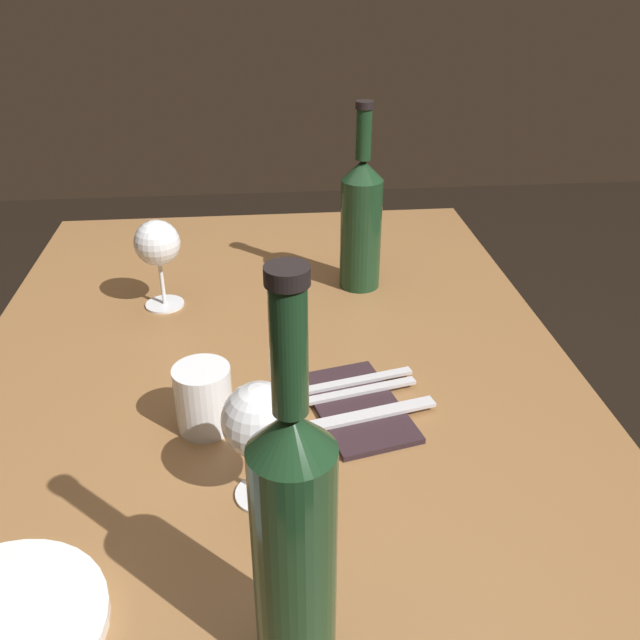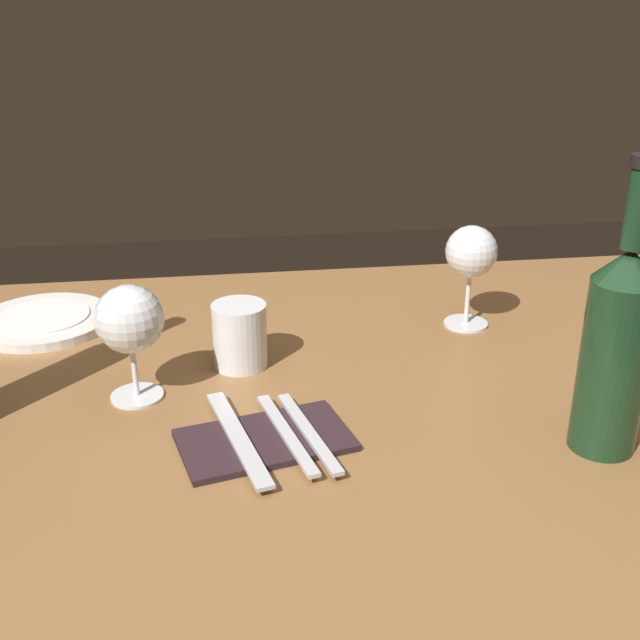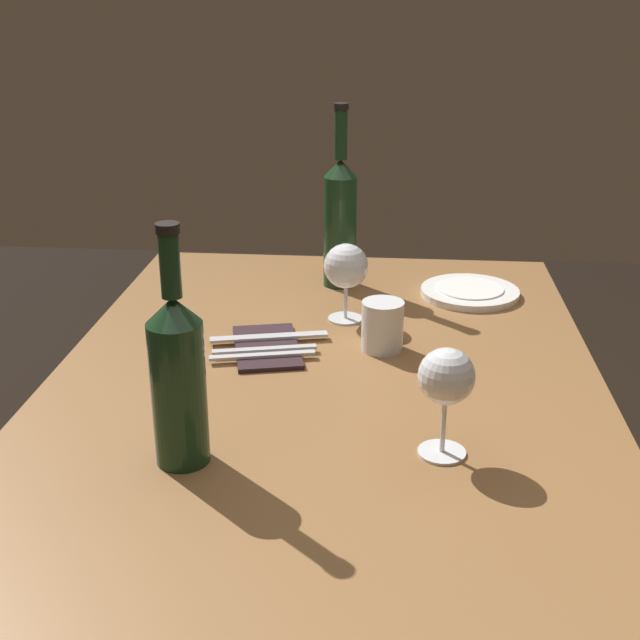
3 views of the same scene
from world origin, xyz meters
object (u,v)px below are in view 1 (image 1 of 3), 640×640
wine_glass_right (157,245)px  wine_bottle (361,221)px  folded_napkin (357,407)px  fork_inner (355,392)px  fork_outer (352,382)px  wine_glass_left (260,422)px  wine_bottle_second (294,536)px  table_knife (361,416)px  water_tumbler (204,401)px

wine_glass_right → wine_bottle: 0.35m
folded_napkin → wine_bottle: bearing=171.2°
fork_inner → fork_outer: (-0.03, 0.00, 0.00)m
wine_glass_left → wine_bottle: size_ratio=0.45×
wine_bottle_second → fork_inner: bearing=164.4°
fork_outer → table_knife: 0.08m
wine_bottle_second → fork_inner: wine_bottle_second is taller
wine_bottle → fork_outer: wine_bottle is taller
water_tumbler → wine_bottle: bearing=146.5°
fork_outer → wine_glass_right: bearing=-133.8°
wine_bottle_second → table_knife: 0.36m
water_tumbler → folded_napkin: water_tumbler is taller
fork_outer → folded_napkin: bearing=0.0°
fork_inner → wine_bottle_second: bearing=-15.6°
water_tumbler → table_knife: 0.20m
wine_glass_right → wine_glass_left: bearing=18.6°
wine_glass_left → water_tumbler: (-0.13, -0.07, -0.07)m
water_tumbler → wine_glass_right: bearing=-165.6°
wine_bottle_second → fork_outer: wine_bottle_second is taller
wine_glass_left → fork_outer: (-0.20, 0.13, -0.09)m
wine_glass_right → folded_napkin: size_ratio=0.74×
wine_glass_right → water_tumbler: wine_glass_right is taller
wine_bottle_second → table_knife: wine_bottle_second is taller
water_tumbler → fork_inner: bearing=101.8°
wine_glass_left → wine_glass_right: (-0.48, -0.16, 0.01)m
folded_napkin → fork_outer: (-0.05, 0.00, 0.01)m
wine_glass_left → folded_napkin: size_ratio=0.71×
water_tumbler → wine_glass_left: bearing=28.3°
wine_bottle_second → folded_napkin: wine_bottle_second is taller
wine_glass_left → wine_bottle_second: (0.20, 0.02, 0.04)m
fork_inner → table_knife: 0.05m
wine_bottle → wine_bottle_second: size_ratio=0.87×
wine_bottle_second → wine_glass_right: bearing=-164.7°
fork_outer → table_knife: bearing=0.0°
folded_napkin → fork_inner: bearing=180.0°
wine_bottle_second → water_tumbler: size_ratio=4.26×
water_tumbler → fork_inner: size_ratio=0.50×
wine_glass_right → wine_bottle: bearing=97.7°
wine_bottle_second → water_tumbler: 0.36m
wine_glass_left → fork_inner: (-0.18, 0.13, -0.09)m
wine_bottle_second → table_knife: size_ratio=1.80×
wine_glass_left → folded_napkin: (-0.15, 0.13, -0.10)m
wine_glass_left → wine_bottle_second: bearing=7.0°
wine_bottle_second → water_tumbler: wine_bottle_second is taller
fork_inner → water_tumbler: bearing=-78.2°
wine_glass_left → wine_bottle_second: 0.20m
wine_glass_right → folded_napkin: bearing=41.5°
wine_bottle_second → water_tumbler: (-0.33, -0.10, -0.11)m
wine_glass_left → table_knife: 0.20m
fork_outer → wine_bottle_second: bearing=-14.6°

